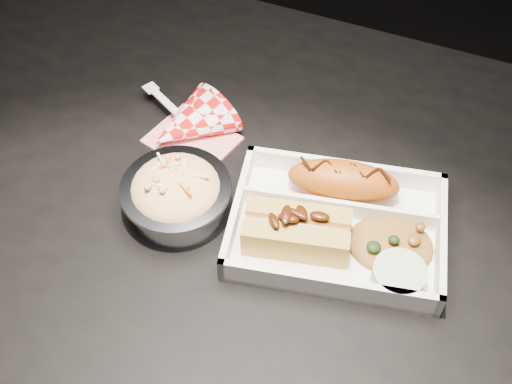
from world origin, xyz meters
TOP-DOWN VIEW (x-y plane):
  - dining_table at (0.00, 0.00)m, footprint 1.20×0.80m
  - food_tray at (0.07, -0.00)m, footprint 0.28×0.23m
  - fried_pastry at (0.06, 0.05)m, footprint 0.15×0.08m
  - hotdog at (0.03, -0.04)m, footprint 0.13×0.09m
  - fried_rice_mound at (0.14, 0.00)m, footprint 0.12×0.10m
  - cupcake_liner at (0.16, -0.05)m, footprint 0.06×0.06m
  - foil_coleslaw_cup at (-0.12, -0.04)m, footprint 0.13×0.13m
  - napkin_fork at (-0.17, 0.08)m, footprint 0.17×0.14m

SIDE VIEW (x-z plane):
  - dining_table at x=0.00m, z-range 0.28..1.03m
  - food_tray at x=0.07m, z-range 0.74..0.78m
  - napkin_fork at x=-0.17m, z-range 0.72..0.82m
  - cupcake_liner at x=0.16m, z-range 0.76..0.79m
  - fried_rice_mound at x=0.14m, z-range 0.76..0.79m
  - hotdog at x=0.03m, z-range 0.75..0.81m
  - foil_coleslaw_cup at x=-0.12m, z-range 0.75..0.82m
  - fried_pastry at x=0.06m, z-range 0.76..0.81m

